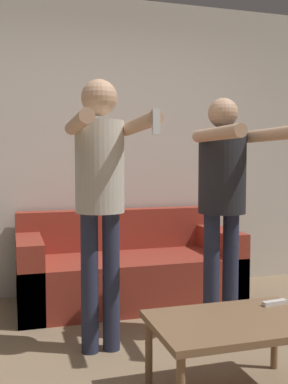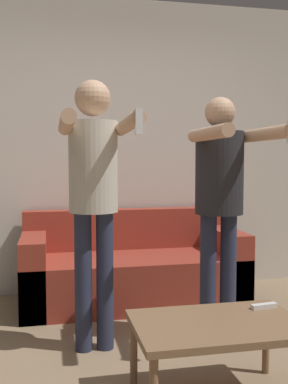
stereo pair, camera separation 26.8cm
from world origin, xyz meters
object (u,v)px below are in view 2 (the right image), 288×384
object	(u,v)px
person_standing_right	(221,188)
remote_on_table	(264,306)
coffee_table	(218,330)
couch	(132,270)
person_standing_left	(94,182)

from	to	relation	value
person_standing_right	remote_on_table	xyz separation A→B (m)	(0.02, -0.60, -0.61)
person_standing_right	remote_on_table	world-z (taller)	person_standing_right
person_standing_right	coffee_table	xyz separation A→B (m)	(-0.30, -0.74, -0.66)
couch	remote_on_table	size ratio (longest dim) A/B	12.11
person_standing_right	coffee_table	world-z (taller)	person_standing_right
couch	coffee_table	distance (m)	1.70
person_standing_left	person_standing_right	xyz separation A→B (m)	(0.84, 0.00, -0.05)
couch	coffee_table	bearing A→B (deg)	-85.85
couch	person_standing_right	bearing A→B (deg)	-66.22
person_standing_left	couch	bearing A→B (deg)	66.26
couch	person_standing_right	size ratio (longest dim) A/B	1.13
person_standing_right	coffee_table	size ratio (longest dim) A/B	1.93
person_standing_right	remote_on_table	size ratio (longest dim) A/B	10.68
person_standing_left	coffee_table	xyz separation A→B (m)	(0.54, -0.74, -0.71)
couch	person_standing_left	distance (m)	1.32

